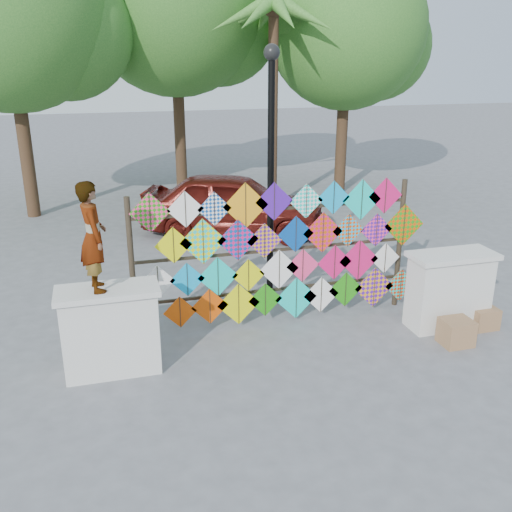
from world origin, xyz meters
name	(u,v)px	position (x,y,z in m)	size (l,w,h in m)	color
ground	(288,340)	(0.00, 0.00, 0.00)	(80.00, 80.00, 0.00)	gray
parapet_left	(111,330)	(-2.70, -0.20, 0.65)	(1.40, 0.65, 1.28)	silver
parapet_right	(449,289)	(2.70, -0.20, 0.65)	(1.40, 0.65, 1.28)	silver
kite_rack	(283,253)	(0.14, 0.72, 1.22)	(5.01, 0.24, 2.42)	#2F261A
tree_west	(11,9)	(-4.40, 9.03, 5.38)	(5.85, 5.20, 8.01)	#48331F
tree_mid	(178,2)	(0.11, 11.03, 5.77)	(6.30, 5.60, 8.61)	#48331F
tree_east	(349,30)	(5.09, 9.53, 4.99)	(5.40, 4.80, 7.42)	#48331F
palm_tree	(274,28)	(2.20, 8.00, 4.95)	(3.62, 3.62, 5.83)	#48331F
vendor_woman	(93,237)	(-2.81, -0.20, 2.03)	(0.54, 0.36, 1.49)	#99999E
sedan	(233,204)	(0.52, 5.83, 0.77)	(1.82, 4.53, 1.54)	#5B150F
lamppost	(271,150)	(0.30, 2.00, 2.69)	(0.28, 0.28, 4.46)	black
cardboard_box_near	(456,332)	(2.47, -0.82, 0.21)	(0.46, 0.41, 0.41)	#A26E4E
cardboard_box_far	(483,318)	(3.25, -0.43, 0.18)	(0.42, 0.39, 0.35)	#A26E4E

